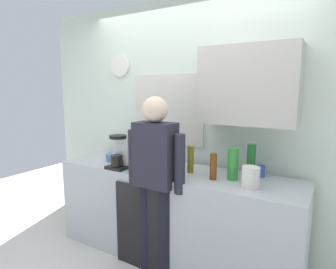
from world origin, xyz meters
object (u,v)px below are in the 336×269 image
(storage_canister, at_px, (251,177))
(person_at_sink, at_px, (155,172))
(cup_blue_mug, at_px, (260,171))
(bottle_amber_beer, at_px, (213,167))
(bottle_olive_oil, at_px, (191,159))
(coffee_maker, at_px, (120,153))
(bottle_green_wine, at_px, (251,161))
(bottle_clear_soda, at_px, (233,164))
(dish_soap, at_px, (135,152))
(mixing_bowl, at_px, (116,157))

(storage_canister, bearing_deg, person_at_sink, -166.14)
(cup_blue_mug, relative_size, storage_canister, 0.59)
(bottle_amber_beer, height_order, bottle_olive_oil, bottle_olive_oil)
(coffee_maker, height_order, storage_canister, coffee_maker)
(bottle_amber_beer, height_order, storage_canister, bottle_amber_beer)
(coffee_maker, distance_m, bottle_green_wine, 1.24)
(coffee_maker, distance_m, person_at_sink, 0.50)
(coffee_maker, bearing_deg, bottle_green_wine, 15.57)
(bottle_clear_soda, bearing_deg, cup_blue_mug, 49.66)
(dish_soap, bearing_deg, cup_blue_mug, 2.21)
(bottle_amber_beer, bearing_deg, cup_blue_mug, 42.48)
(coffee_maker, xyz_separation_m, dish_soap, (-0.11, 0.37, -0.07))
(bottle_green_wine, bearing_deg, coffee_maker, -164.43)
(bottle_green_wine, xyz_separation_m, cup_blue_mug, (0.06, 0.09, -0.10))
(bottle_green_wine, distance_m, mixing_bowl, 1.43)
(bottle_olive_oil, xyz_separation_m, dish_soap, (-0.77, 0.16, -0.05))
(bottle_clear_soda, xyz_separation_m, storage_canister, (0.19, -0.13, -0.06))
(coffee_maker, bearing_deg, storage_canister, 3.75)
(cup_blue_mug, bearing_deg, bottle_amber_beer, -137.52)
(coffee_maker, relative_size, bottle_olive_oil, 1.32)
(bottle_green_wine, distance_m, dish_soap, 1.30)
(bottle_amber_beer, relative_size, bottle_olive_oil, 0.92)
(cup_blue_mug, height_order, person_at_sink, person_at_sink)
(coffee_maker, height_order, dish_soap, coffee_maker)
(bottle_olive_oil, relative_size, dish_soap, 1.39)
(bottle_clear_soda, distance_m, storage_canister, 0.23)
(cup_blue_mug, height_order, mixing_bowl, cup_blue_mug)
(bottle_olive_oil, xyz_separation_m, mixing_bowl, (-0.89, -0.02, -0.08))
(cup_blue_mug, relative_size, person_at_sink, 0.06)
(bottle_amber_beer, height_order, bottle_clear_soda, bottle_clear_soda)
(coffee_maker, height_order, person_at_sink, person_at_sink)
(storage_canister, bearing_deg, dish_soap, 168.10)
(bottle_olive_oil, bearing_deg, bottle_clear_soda, -0.58)
(bottle_amber_beer, xyz_separation_m, bottle_clear_soda, (0.14, 0.08, 0.03))
(coffee_maker, xyz_separation_m, mixing_bowl, (-0.23, 0.20, -0.11))
(coffee_maker, relative_size, mixing_bowl, 1.50)
(person_at_sink, bearing_deg, coffee_maker, 165.82)
(storage_canister, bearing_deg, mixing_bowl, 175.64)
(bottle_green_wine, height_order, bottle_olive_oil, bottle_green_wine)
(bottle_amber_beer, relative_size, person_at_sink, 0.14)
(cup_blue_mug, distance_m, dish_soap, 1.36)
(dish_soap, distance_m, storage_canister, 1.40)
(bottle_clear_soda, xyz_separation_m, cup_blue_mug, (0.18, 0.21, -0.09))
(dish_soap, height_order, person_at_sink, person_at_sink)
(bottle_amber_beer, distance_m, cup_blue_mug, 0.45)
(bottle_olive_oil, relative_size, mixing_bowl, 1.14)
(mixing_bowl, relative_size, storage_canister, 1.29)
(bottle_olive_oil, bearing_deg, person_at_sink, -119.32)
(bottle_green_wine, xyz_separation_m, dish_soap, (-1.30, 0.04, -0.07))
(bottle_amber_beer, relative_size, mixing_bowl, 1.05)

